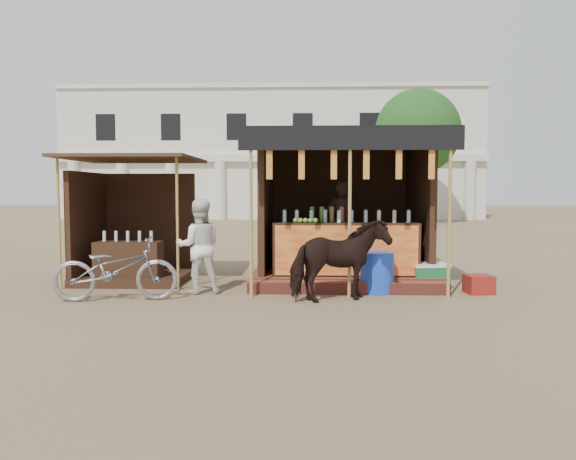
# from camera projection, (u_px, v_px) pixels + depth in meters

# --- Properties ---
(ground) EXTENTS (120.00, 120.00, 0.00)m
(ground) POSITION_uv_depth(u_px,v_px,m) (284.00, 319.00, 7.64)
(ground) COLOR #846B4C
(ground) RESTS_ON ground
(main_stall) EXTENTS (3.60, 3.61, 2.78)m
(main_stall) POSITION_uv_depth(u_px,v_px,m) (343.00, 228.00, 10.88)
(main_stall) COLOR brown
(main_stall) RESTS_ON ground
(secondary_stall) EXTENTS (2.40, 2.40, 2.38)m
(secondary_stall) POSITION_uv_depth(u_px,v_px,m) (129.00, 236.00, 10.92)
(secondary_stall) COLOR #351E13
(secondary_stall) RESTS_ON ground
(cow) EXTENTS (1.69, 1.27, 1.30)m
(cow) POSITION_uv_depth(u_px,v_px,m) (339.00, 260.00, 8.78)
(cow) COLOR black
(cow) RESTS_ON ground
(motorbike) EXTENTS (2.00, 0.98, 1.01)m
(motorbike) POSITION_uv_depth(u_px,v_px,m) (116.00, 269.00, 8.85)
(motorbike) COLOR #93929A
(motorbike) RESTS_ON ground
(bystander) EXTENTS (0.89, 0.75, 1.60)m
(bystander) POSITION_uv_depth(u_px,v_px,m) (199.00, 246.00, 9.50)
(bystander) COLOR white
(bystander) RESTS_ON ground
(blue_barrel) EXTENTS (0.75, 0.75, 0.69)m
(blue_barrel) POSITION_uv_depth(u_px,v_px,m) (377.00, 273.00, 9.55)
(blue_barrel) COLOR blue
(blue_barrel) RESTS_ON ground
(red_crate) EXTENTS (0.47, 0.46, 0.31)m
(red_crate) POSITION_uv_depth(u_px,v_px,m) (479.00, 284.00, 9.51)
(red_crate) COLOR maroon
(red_crate) RESTS_ON ground
(cooler) EXTENTS (0.70, 0.53, 0.46)m
(cooler) POSITION_uv_depth(u_px,v_px,m) (429.00, 276.00, 9.96)
(cooler) COLOR #186E35
(cooler) RESTS_ON ground
(background_building) EXTENTS (26.00, 7.45, 8.18)m
(background_building) POSITION_uv_depth(u_px,v_px,m) (273.00, 157.00, 37.29)
(background_building) COLOR silver
(background_building) RESTS_ON ground
(tree) EXTENTS (4.50, 4.40, 7.00)m
(tree) POSITION_uv_depth(u_px,v_px,m) (413.00, 135.00, 29.19)
(tree) COLOR #382314
(tree) RESTS_ON ground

